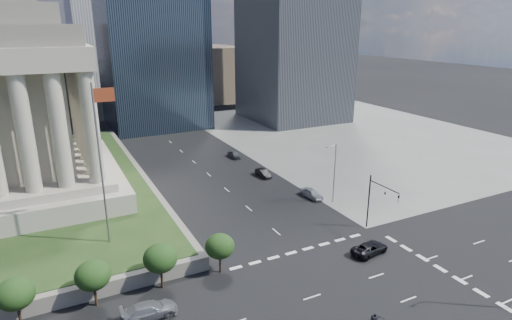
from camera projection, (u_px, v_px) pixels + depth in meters
ground at (146, 122)px, 128.71m from camera, size 500.00×500.00×0.00m
sidewalk_ne at (353, 134)px, 114.38m from camera, size 68.00×90.00×0.03m
flagpole at (101, 157)px, 50.72m from camera, size 2.52×0.24×20.00m
midrise_glass at (149, 17)px, 116.17m from camera, size 26.00×26.00×60.00m
building_filler_ne at (209, 73)px, 164.89m from camera, size 20.00×30.00×20.00m
building_filler_nw at (28, 70)px, 137.12m from camera, size 24.00×30.00×28.00m
traffic_signal_ne at (378, 198)px, 59.05m from camera, size 0.30×5.74×8.00m
street_lamp_north at (334, 170)px, 68.89m from camera, size 2.13×0.22×10.00m
pickup_truck at (370, 248)px, 54.78m from camera, size 5.53×3.17×1.45m
suv_grey at (150, 310)px, 42.80m from camera, size 2.30×5.63×1.63m
parked_sedan_near at (312, 193)px, 72.33m from camera, size 4.72×2.18×1.57m
parked_sedan_mid at (263, 173)px, 82.31m from camera, size 4.40×1.59×1.44m
parked_sedan_far at (234, 154)px, 93.97m from camera, size 4.39×1.85×1.48m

